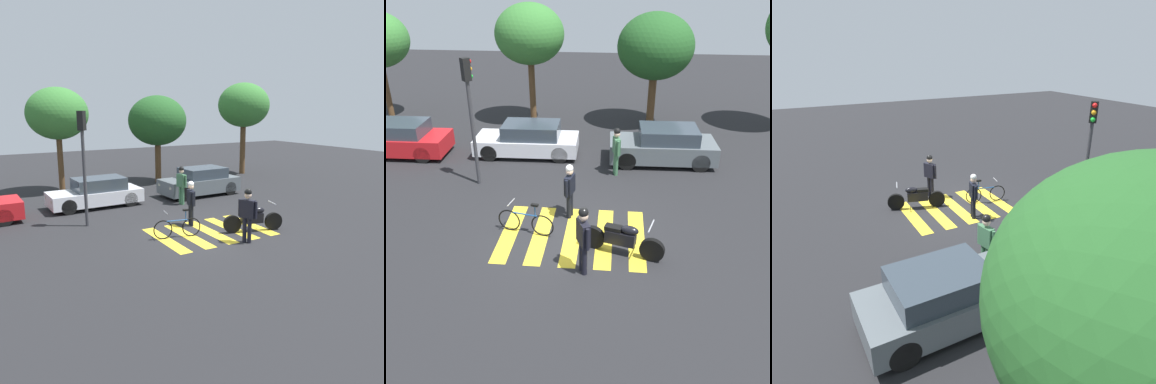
{
  "view_description": "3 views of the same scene",
  "coord_description": "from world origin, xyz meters",
  "views": [
    {
      "loc": [
        -7.5,
        -11.54,
        4.4
      ],
      "look_at": [
        -0.01,
        1.26,
        1.24
      ],
      "focal_mm": 37.16,
      "sensor_mm": 36.0,
      "label": 1
    },
    {
      "loc": [
        1.11,
        -9.93,
        6.66
      ],
      "look_at": [
        0.05,
        1.14,
        0.8
      ],
      "focal_mm": 39.43,
      "sensor_mm": 36.0,
      "label": 2
    },
    {
      "loc": [
        5.58,
        11.48,
        5.93
      ],
      "look_at": [
        0.24,
        1.13,
        1.14
      ],
      "focal_mm": 33.13,
      "sensor_mm": 36.0,
      "label": 3
    }
  ],
  "objects": [
    {
      "name": "car_white_van",
      "position": [
        -2.4,
        5.74,
        0.63
      ],
      "size": [
        4.12,
        1.79,
        1.32
      ],
      "color": "black",
      "rests_on": "ground_plane"
    },
    {
      "name": "pedestrian_bystander",
      "position": [
        1.14,
        4.19,
        1.03
      ],
      "size": [
        0.3,
        0.66,
        1.78
      ],
      "color": "#3F724C",
      "rests_on": "ground_plane"
    },
    {
      "name": "officer_by_motorcycle",
      "position": [
        -0.19,
        1.04,
        0.99
      ],
      "size": [
        0.3,
        0.64,
        1.72
      ],
      "color": "black",
      "rests_on": "ground_plane"
    },
    {
      "name": "leaning_bicycle",
      "position": [
        -1.32,
        0.01,
        0.37
      ],
      "size": [
        1.66,
        0.5,
        1.0
      ],
      "color": "black",
      "rests_on": "ground_plane"
    },
    {
      "name": "car_grey_coupe",
      "position": [
        2.93,
        5.48,
        0.68
      ],
      "size": [
        4.05,
        1.89,
        1.41
      ],
      "color": "black",
      "rests_on": "ground_plane"
    },
    {
      "name": "police_motorcycle",
      "position": [
        1.38,
        -0.73,
        0.46
      ],
      "size": [
        2.2,
        0.88,
        1.04
      ],
      "color": "black",
      "rests_on": "ground_plane"
    },
    {
      "name": "officer_on_foot",
      "position": [
        0.43,
        -1.58,
        1.07
      ],
      "size": [
        0.39,
        0.63,
        1.84
      ],
      "color": "black",
      "rests_on": "ground_plane"
    },
    {
      "name": "ground_plane",
      "position": [
        0.0,
        0.0,
        0.0
      ],
      "size": [
        60.0,
        60.0,
        0.0
      ],
      "primitive_type": "plane",
      "color": "#232326"
    },
    {
      "name": "crosswalk_stripes",
      "position": [
        0.0,
        0.0,
        0.0
      ],
      "size": [
        4.05,
        2.98,
        0.01
      ],
      "color": "yellow",
      "rests_on": "ground_plane"
    },
    {
      "name": "traffic_light_pole",
      "position": [
        -3.61,
        2.99,
        2.88
      ],
      "size": [
        0.34,
        0.34,
        4.29
      ],
      "color": "#38383D",
      "rests_on": "ground_plane"
    }
  ]
}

